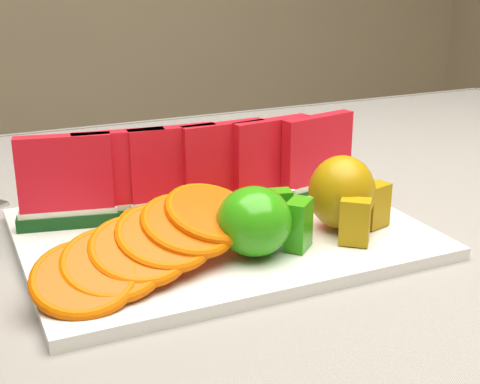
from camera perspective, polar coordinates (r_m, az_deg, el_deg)
table at (r=0.81m, az=3.77°, el=-8.82°), size 1.40×0.90×0.75m
tablecloth at (r=0.78m, az=3.87°, el=-4.77°), size 1.53×1.03×0.20m
platter at (r=0.70m, az=-1.72°, el=-3.50°), size 0.40×0.30×0.01m
apple_cluster at (r=0.63m, az=1.72°, el=-2.47°), size 0.11×0.09×0.07m
pear_cluster at (r=0.69m, az=8.92°, el=-0.24°), size 0.10×0.10×0.08m
side_plate at (r=0.98m, az=2.95°, el=3.18°), size 0.23×0.23×0.01m
watermelon_row at (r=0.73m, az=-3.54°, el=1.80°), size 0.39×0.07×0.10m
orange_fan_front at (r=0.60m, az=-7.52°, el=-4.37°), size 0.24×0.15×0.06m
orange_fan_back at (r=0.80m, az=-6.73°, el=1.37°), size 0.29×0.11×0.05m
tangerine_segments at (r=0.70m, az=-2.54°, el=-2.01°), size 0.21×0.08×0.03m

